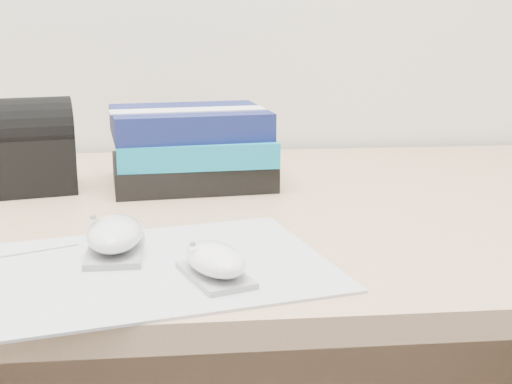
{
  "coord_description": "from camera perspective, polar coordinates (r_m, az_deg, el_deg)",
  "views": [
    {
      "loc": [
        -0.13,
        0.61,
        0.99
      ],
      "look_at": [
        -0.04,
        1.48,
        0.77
      ],
      "focal_mm": 50.0,
      "sensor_mm": 36.0,
      "label": 1
    }
  ],
  "objects": [
    {
      "name": "book_stack",
      "position": [
        1.11,
        -5.2,
        3.61
      ],
      "size": [
        0.26,
        0.22,
        0.12
      ],
      "color": "black",
      "rests_on": "desk"
    },
    {
      "name": "mouse_rear",
      "position": [
        0.79,
        -11.25,
        -3.51
      ],
      "size": [
        0.06,
        0.11,
        0.05
      ],
      "color": "gray",
      "rests_on": "mousepad"
    },
    {
      "name": "desk",
      "position": [
        1.15,
        1.4,
        -11.32
      ],
      "size": [
        1.6,
        0.8,
        0.73
      ],
      "color": "tan",
      "rests_on": "ground"
    },
    {
      "name": "pouch",
      "position": [
        1.11,
        -18.18,
        3.47
      ],
      "size": [
        0.16,
        0.13,
        0.14
      ],
      "color": "black",
      "rests_on": "desk"
    },
    {
      "name": "mouse_front",
      "position": [
        0.71,
        -3.27,
        -5.6
      ],
      "size": [
        0.08,
        0.11,
        0.04
      ],
      "color": "#9F9FA1",
      "rests_on": "mousepad"
    },
    {
      "name": "mousepad",
      "position": [
        0.76,
        -7.64,
        -5.94
      ],
      "size": [
        0.4,
        0.34,
        0.0
      ],
      "primitive_type": "cube",
      "rotation": [
        0.0,
        0.0,
        0.24
      ],
      "color": "#9C9EA5",
      "rests_on": "desk"
    }
  ]
}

